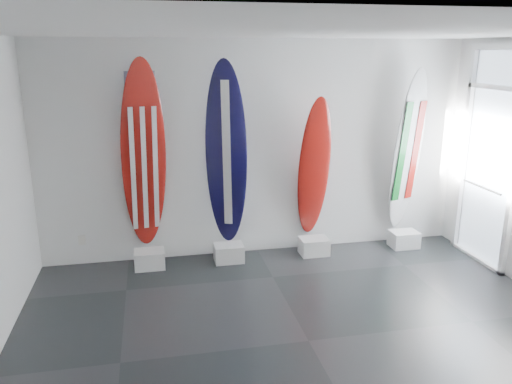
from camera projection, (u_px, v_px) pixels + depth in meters
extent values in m
plane|color=black|center=(309.00, 341.00, 5.16)|extent=(6.00, 6.00, 0.00)
plane|color=white|center=(318.00, 31.00, 4.36)|extent=(6.00, 6.00, 0.00)
plane|color=white|center=(258.00, 150.00, 7.12)|extent=(6.00, 0.00, 6.00)
plane|color=white|center=(477.00, 345.00, 2.40)|extent=(6.00, 0.00, 6.00)
cube|color=silver|center=(150.00, 259.00, 6.88)|extent=(0.40, 0.30, 0.24)
ellipsoid|color=maroon|center=(144.00, 157.00, 6.60)|extent=(0.64, 0.52, 2.54)
cube|color=silver|center=(229.00, 253.00, 7.09)|extent=(0.40, 0.30, 0.24)
ellipsoid|color=black|center=(226.00, 155.00, 6.82)|extent=(0.61, 0.40, 2.51)
cube|color=silver|center=(314.00, 246.00, 7.33)|extent=(0.40, 0.30, 0.24)
ellipsoid|color=maroon|center=(314.00, 168.00, 7.13)|extent=(0.48, 0.45, 2.03)
cube|color=silver|center=(404.00, 239.00, 7.61)|extent=(0.40, 0.30, 0.24)
ellipsoid|color=silver|center=(408.00, 152.00, 7.35)|extent=(0.62, 0.49, 2.39)
cube|color=silver|center=(82.00, 240.00, 6.93)|extent=(0.09, 0.02, 0.13)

